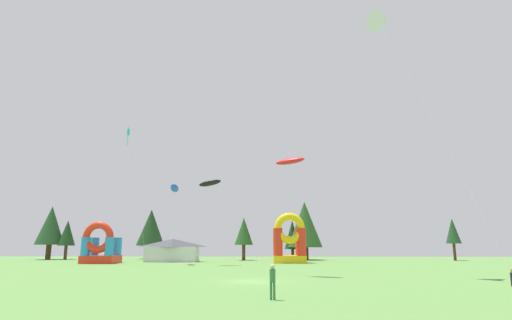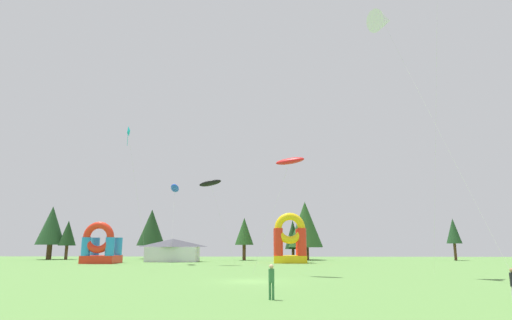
{
  "view_description": "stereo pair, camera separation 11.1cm",
  "coord_description": "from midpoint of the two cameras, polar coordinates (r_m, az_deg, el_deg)",
  "views": [
    {
      "loc": [
        1.27,
        -32.1,
        2.74
      ],
      "look_at": [
        0.0,
        11.55,
        11.45
      ],
      "focal_mm": 29.48,
      "sensor_mm": 36.0,
      "label": 1
    },
    {
      "loc": [
        1.39,
        -32.1,
        2.74
      ],
      "look_at": [
        0.0,
        11.55,
        11.45
      ],
      "focal_mm": 29.48,
      "sensor_mm": 36.0,
      "label": 2
    }
  ],
  "objects": [
    {
      "name": "inflatable_orange_dome",
      "position": [
        62.54,
        4.5,
        -11.28
      ],
      "size": [
        4.66,
        4.94,
        7.11
      ],
      "color": "yellow",
      "rests_on": "ground_plane"
    },
    {
      "name": "kite_black_parafoil",
      "position": [
        56.9,
        -6.32,
        -3.13
      ],
      "size": [
        5.09,
        1.33,
        11.48
      ],
      "color": "black",
      "rests_on": "ground_plane"
    },
    {
      "name": "person_left_edge",
      "position": [
        21.82,
        2.11,
        -15.79
      ],
      "size": [
        0.36,
        0.36,
        1.72
      ],
      "rotation": [
        0.0,
        0.0,
        6.04
      ],
      "color": "#33723F",
      "rests_on": "ground_plane"
    },
    {
      "name": "tree_row_0",
      "position": [
        83.76,
        -26.11,
        -8.0
      ],
      "size": [
        4.9,
        4.9,
        9.31
      ],
      "color": "#4C331E",
      "rests_on": "ground_plane"
    },
    {
      "name": "kite_red_parafoil",
      "position": [
        38.37,
        4.56,
        -0.15
      ],
      "size": [
        4.96,
        2.79,
        10.61
      ],
      "color": "red",
      "rests_on": "ground_plane"
    },
    {
      "name": "kite_blue_parafoil",
      "position": [
        59.38,
        -11.05,
        -3.77
      ],
      "size": [
        1.7,
        5.87,
        10.96
      ],
      "color": "blue",
      "rests_on": "ground_plane"
    },
    {
      "name": "tree_row_4",
      "position": [
        75.26,
        4.91,
        -10.08
      ],
      "size": [
        2.81,
        2.81,
        6.78
      ],
      "color": "#4C331E",
      "rests_on": "ground_plane"
    },
    {
      "name": "kite_cyan_diamond",
      "position": [
        48.39,
        -17.09,
        3.4
      ],
      "size": [
        1.46,
        6.84,
        15.22
      ],
      "color": "#19B7CC",
      "rests_on": "ground_plane"
    },
    {
      "name": "tree_row_5",
      "position": [
        74.07,
        6.59,
        -8.69
      ],
      "size": [
        5.92,
        5.92,
        9.94
      ],
      "color": "#4C331E",
      "rests_on": "ground_plane"
    },
    {
      "name": "kite_white_delta",
      "position": [
        44.24,
        16.72,
        17.62
      ],
      "size": [
        6.47,
        10.63,
        25.1
      ],
      "color": "white",
      "rests_on": "ground_plane"
    },
    {
      "name": "inflatable_red_slide",
      "position": [
        64.6,
        -20.43,
        -11.18
      ],
      "size": [
        4.6,
        4.37,
        5.78
      ],
      "color": "red",
      "rests_on": "ground_plane"
    },
    {
      "name": "tree_row_2",
      "position": [
        80.87,
        -14.11,
        -8.89
      ],
      "size": [
        5.09,
        5.09,
        8.96
      ],
      "color": "#4C331E",
      "rests_on": "ground_plane"
    },
    {
      "name": "tree_row_3",
      "position": [
        72.41,
        -1.71,
        -9.68
      ],
      "size": [
        3.14,
        3.14,
        7.08
      ],
      "color": "#4C331E",
      "rests_on": "ground_plane"
    },
    {
      "name": "tree_row_6",
      "position": [
        78.56,
        25.1,
        -8.75
      ],
      "size": [
        2.43,
        2.43,
        6.92
      ],
      "color": "#4C331E",
      "rests_on": "ground_plane"
    },
    {
      "name": "tree_row_1",
      "position": [
        82.19,
        -24.28,
        -9.05
      ],
      "size": [
        2.91,
        2.91,
        6.77
      ],
      "color": "#4C331E",
      "rests_on": "ground_plane"
    },
    {
      "name": "ground_plane",
      "position": [
        32.25,
        -0.73,
        -16.15
      ],
      "size": [
        120.0,
        120.0,
        0.0
      ],
      "primitive_type": "plane",
      "color": "#5B8C42"
    },
    {
      "name": "festival_tent",
      "position": [
        67.71,
        -11.33,
        -11.91
      ],
      "size": [
        7.78,
        4.09,
        3.48
      ],
      "color": "silver",
      "rests_on": "ground_plane"
    }
  ]
}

